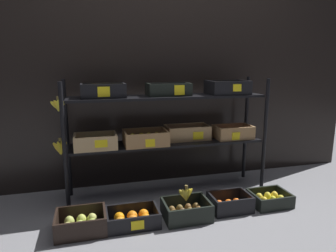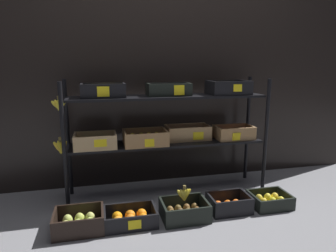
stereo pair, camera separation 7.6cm
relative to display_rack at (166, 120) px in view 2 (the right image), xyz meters
name	(u,v)px [view 2 (the right image)]	position (x,y,z in m)	size (l,w,h in m)	color
ground_plane	(168,192)	(0.02, 0.00, -0.65)	(10.00, 10.00, 0.00)	gray
storefront_wall	(159,78)	(0.02, 0.37, 0.33)	(4.05, 0.12, 1.96)	black
display_rack	(166,120)	(0.00, 0.00, 0.00)	(1.77, 0.36, 0.99)	black
crate_ground_pear	(79,223)	(-0.71, -0.46, -0.59)	(0.33, 0.26, 0.14)	black
crate_ground_orange	(130,218)	(-0.36, -0.46, -0.60)	(0.37, 0.24, 0.11)	black
crate_ground_kiwi	(184,212)	(0.03, -0.46, -0.60)	(0.34, 0.26, 0.13)	black
crate_ground_tangerine	(229,205)	(0.40, -0.43, -0.60)	(0.31, 0.22, 0.13)	black
crate_ground_lemon	(270,201)	(0.75, -0.43, -0.60)	(0.30, 0.24, 0.10)	black
banana_bunch_loose	(184,194)	(0.03, -0.46, -0.46)	(0.13, 0.04, 0.12)	brown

